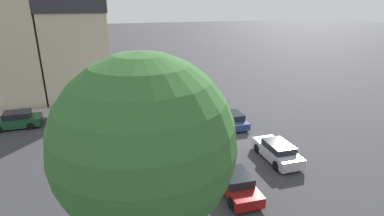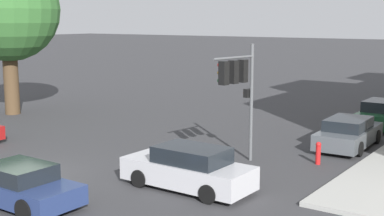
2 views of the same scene
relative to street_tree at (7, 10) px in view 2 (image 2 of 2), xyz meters
name	(u,v)px [view 2 (image 2 of 2)]	position (x,y,z in m)	size (l,w,h in m)	color
ground_plane	(22,177)	(11.58, -8.23, -6.30)	(300.00, 300.00, 0.00)	#333335
street_tree	(7,10)	(0.00, 0.00, 0.00)	(6.23, 6.23, 9.47)	#4C3823
traffic_signal	(238,79)	(17.20, -2.14, -2.87)	(0.62, 2.58, 4.80)	#515456
crossing_car_0	(22,186)	(14.15, -10.16, -5.67)	(3.92, 1.95, 1.31)	navy
crossing_car_2	(188,169)	(17.45, -5.83, -5.59)	(4.65, 1.95, 1.50)	#B7B7BC
parked_car_0	(349,133)	(19.90, 3.28, -5.64)	(2.11, 4.74, 1.37)	#4C5156
parked_car_1	(382,115)	(19.88, 8.70, -5.59)	(2.00, 4.13, 1.50)	#194728
fire_hydrant	(318,152)	(19.88, -0.27, -5.81)	(0.22, 0.22, 0.92)	red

